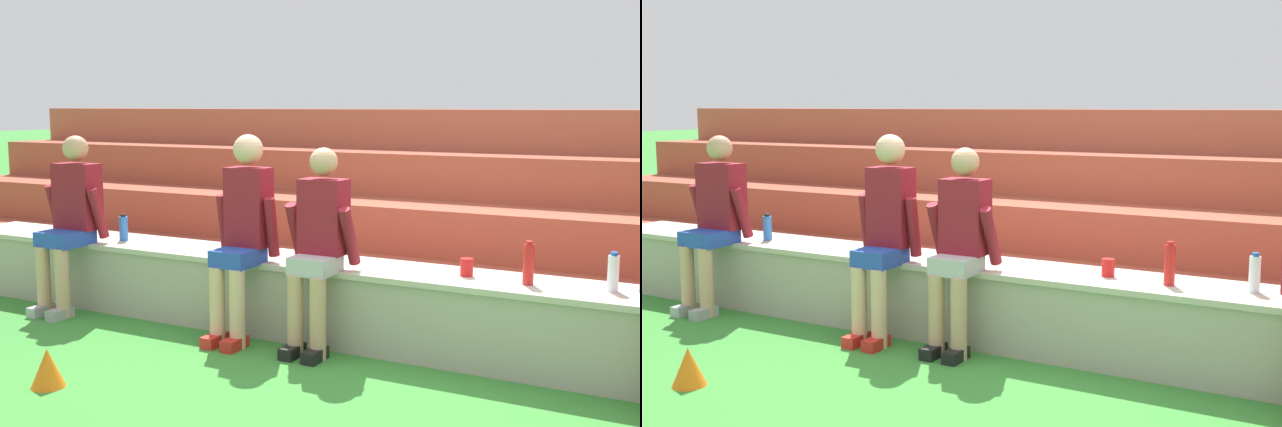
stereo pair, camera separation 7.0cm
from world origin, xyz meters
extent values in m
plane|color=#388433|center=(0.00, 0.00, 0.00)|extent=(80.00, 80.00, 0.00)
cube|color=#A8A08E|center=(0.00, 0.28, 0.28)|extent=(7.80, 0.56, 0.56)
cube|color=#BCB39F|center=(0.00, 0.28, 0.54)|extent=(7.84, 0.60, 0.04)
cube|color=#A04935|center=(0.00, 1.09, 0.20)|extent=(11.63, 0.69, 0.41)
cube|color=#A14B36|center=(0.00, 1.77, 0.41)|extent=(11.63, 0.69, 0.81)
cube|color=#A14A35|center=(0.00, 2.46, 0.61)|extent=(11.63, 0.69, 1.22)
cube|color=#AB5540|center=(0.00, 3.15, 0.81)|extent=(11.63, 0.69, 1.63)
cylinder|color=tan|center=(-2.65, -0.25, 0.28)|extent=(0.11, 0.11, 0.56)
cylinder|color=tan|center=(-2.44, -0.25, 0.28)|extent=(0.11, 0.11, 0.56)
cube|color=#99999E|center=(-2.65, -0.29, 0.04)|extent=(0.10, 0.22, 0.08)
cube|color=#99999E|center=(-2.44, -0.29, 0.04)|extent=(0.10, 0.22, 0.08)
cube|color=#2347B2|center=(-2.55, -0.10, 0.61)|extent=(0.34, 0.36, 0.12)
cube|color=maroon|center=(-2.55, 0.05, 0.93)|extent=(0.38, 0.20, 0.54)
sphere|color=tan|center=(-2.55, 0.05, 1.33)|extent=(0.21, 0.21, 0.21)
cylinder|color=maroon|center=(-2.78, 0.03, 0.81)|extent=(0.08, 0.18, 0.43)
cylinder|color=maroon|center=(-2.31, 0.03, 0.81)|extent=(0.08, 0.20, 0.42)
cylinder|color=#DBAD89|center=(-0.95, -0.24, 0.28)|extent=(0.11, 0.11, 0.56)
cylinder|color=#DBAD89|center=(-0.79, -0.24, 0.28)|extent=(0.11, 0.11, 0.56)
cube|color=red|center=(-0.95, -0.28, 0.04)|extent=(0.10, 0.22, 0.08)
cube|color=red|center=(-0.79, -0.28, 0.04)|extent=(0.10, 0.22, 0.08)
cube|color=#2347B2|center=(-0.87, -0.09, 0.61)|extent=(0.28, 0.35, 0.12)
cube|color=maroon|center=(-0.87, 0.05, 0.95)|extent=(0.31, 0.20, 0.57)
sphere|color=#DBAD89|center=(-0.87, 0.05, 1.36)|extent=(0.21, 0.21, 0.21)
cylinder|color=maroon|center=(-1.07, 0.03, 0.82)|extent=(0.08, 0.14, 0.43)
cylinder|color=maroon|center=(-0.67, 0.03, 0.82)|extent=(0.08, 0.14, 0.43)
cylinder|color=tan|center=(-0.35, -0.19, 0.28)|extent=(0.11, 0.11, 0.56)
cylinder|color=tan|center=(-0.18, -0.19, 0.28)|extent=(0.11, 0.11, 0.56)
cube|color=black|center=(-0.35, -0.23, 0.04)|extent=(0.10, 0.22, 0.08)
cube|color=black|center=(-0.18, -0.23, 0.04)|extent=(0.10, 0.22, 0.08)
cube|color=#B2B2B7|center=(-0.26, -0.07, 0.61)|extent=(0.28, 0.30, 0.12)
cube|color=maroon|center=(-0.26, 0.05, 0.92)|extent=(0.31, 0.20, 0.51)
sphere|color=tan|center=(-0.26, 0.05, 1.29)|extent=(0.19, 0.19, 0.19)
cylinder|color=maroon|center=(-0.47, 0.03, 0.81)|extent=(0.08, 0.23, 0.42)
cylinder|color=maroon|center=(-0.06, 0.03, 0.81)|extent=(0.08, 0.24, 0.42)
cylinder|color=red|center=(1.09, 0.24, 0.69)|extent=(0.07, 0.07, 0.26)
cylinder|color=red|center=(1.09, 0.24, 0.83)|extent=(0.04, 0.04, 0.02)
cylinder|color=silver|center=(1.58, 0.30, 0.67)|extent=(0.07, 0.07, 0.22)
cylinder|color=blue|center=(1.58, 0.30, 0.79)|extent=(0.04, 0.04, 0.02)
cylinder|color=blue|center=(-2.25, 0.25, 0.66)|extent=(0.07, 0.07, 0.20)
cylinder|color=black|center=(-2.25, 0.25, 0.77)|extent=(0.04, 0.04, 0.02)
cylinder|color=red|center=(0.67, 0.30, 0.62)|extent=(0.09, 0.09, 0.12)
cone|color=orange|center=(-1.36, -1.41, 0.12)|extent=(0.21, 0.21, 0.24)
camera|label=1|loc=(2.21, -4.57, 1.68)|focal=43.75mm
camera|label=2|loc=(2.27, -4.54, 1.68)|focal=43.75mm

